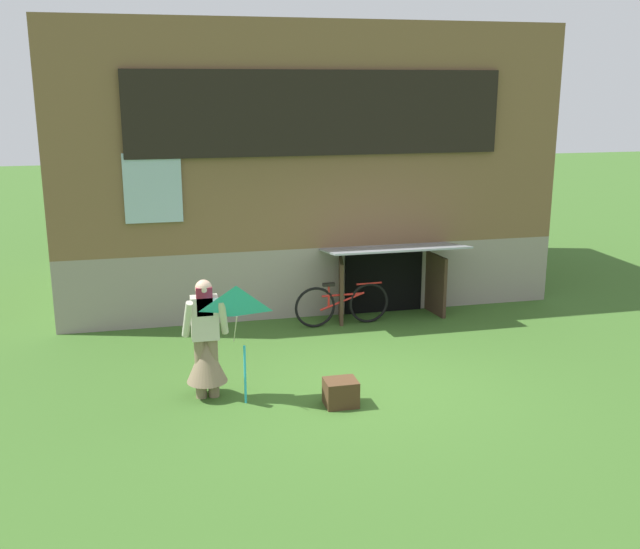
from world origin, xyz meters
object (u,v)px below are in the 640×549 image
object	(u,v)px
bicycle_red	(342,304)
wooden_crate	(341,393)
person	(206,349)
kite	(237,314)

from	to	relation	value
bicycle_red	wooden_crate	xyz separation A→B (m)	(-0.84, -3.08, -0.19)
person	kite	world-z (taller)	person
bicycle_red	kite	bearing A→B (deg)	-128.14
kite	bicycle_red	size ratio (longest dim) A/B	0.94
person	bicycle_red	distance (m)	3.47
kite	wooden_crate	distance (m)	1.65
bicycle_red	wooden_crate	size ratio (longest dim) A/B	4.01
wooden_crate	bicycle_red	bearing A→B (deg)	74.77
person	bicycle_red	xyz separation A→B (m)	(2.44, 2.44, -0.29)
kite	bicycle_red	xyz separation A→B (m)	(2.09, 2.90, -0.88)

